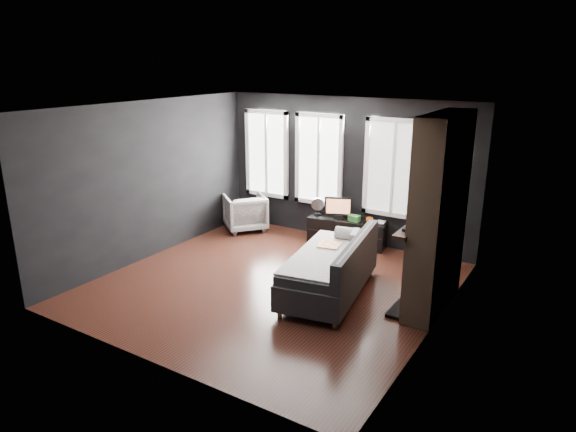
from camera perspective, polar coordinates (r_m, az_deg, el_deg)
The scene contains 18 objects.
floor at distance 8.02m, azimuth -1.75°, elevation -7.61°, with size 5.00×5.00×0.00m, color black.
ceiling at distance 7.31m, azimuth -1.95°, elevation 11.97°, with size 5.00×5.00×0.00m, color white.
wall_back at distance 9.67m, azimuth 6.42°, elevation 5.06°, with size 5.00×0.02×2.70m, color black.
wall_left at distance 9.14m, azimuth -15.03°, elevation 3.87°, with size 0.02×5.00×2.70m, color black.
wall_right at distance 6.56m, azimuth 16.64°, elevation -1.42°, with size 0.02×5.00×2.70m, color black.
windows at distance 9.68m, azimuth 4.07°, elevation 11.30°, with size 4.00×0.16×1.76m, color white, non-canonical shape.
fireplace at distance 7.17m, azimuth 16.43°, elevation 0.15°, with size 0.70×1.62×2.70m, color #93724C, non-canonical shape.
sofa at distance 7.58m, azimuth 4.61°, elevation -5.45°, with size 1.05×2.11×0.91m, color #262629, non-canonical shape.
stripe_pillow at distance 7.92m, azimuth 7.40°, elevation -2.98°, with size 0.09×0.37×0.37m, color gray.
armchair at distance 10.43m, azimuth -4.78°, elevation 0.61°, with size 0.78×0.73×0.80m, color white.
media_console at distance 9.66m, azimuth 6.60°, elevation -1.75°, with size 1.45×0.45×0.50m, color black, non-canonical shape.
monitor at distance 9.57m, azimuth 5.61°, elevation 1.11°, with size 0.51×0.11×0.46m, color black, non-canonical shape.
desk_fan at distance 9.74m, azimuth 3.30°, elevation 1.10°, with size 0.24×0.24×0.34m, color gray, non-canonical shape.
mug at distance 9.40m, azimuth 9.05°, elevation -0.38°, with size 0.13×0.10×0.13m, color orange.
book at distance 9.45m, azimuth 9.86°, elevation -0.08°, with size 0.15×0.02×0.21m, color tan.
storage_box at distance 9.45m, azimuth 7.37°, elevation -0.26°, with size 0.20×0.13×0.11m, color #2A6629.
mantel_vase at distance 7.66m, azimuth 15.55°, elevation 1.08°, with size 0.19×0.19×0.19m, color gold.
mantel_clock at distance 6.76m, azimuth 13.03°, elevation -1.48°, with size 0.13×0.13×0.04m, color black.
Camera 1 is at (4.05, -6.05, 3.36)m, focal length 32.00 mm.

